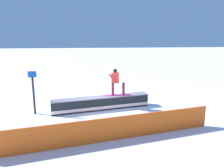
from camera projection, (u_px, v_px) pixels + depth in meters
ground_plane at (102, 109)px, 11.82m from camera, size 120.00×120.00×0.00m
grind_box at (102, 104)px, 11.75m from camera, size 5.28×1.66×0.70m
snowboarder at (116, 81)px, 11.77m from camera, size 1.44×0.43×1.47m
safety_fence at (108, 129)px, 8.18m from camera, size 8.65×1.86×0.93m
trail_marker at (33, 92)px, 10.88m from camera, size 0.40×0.10×2.19m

